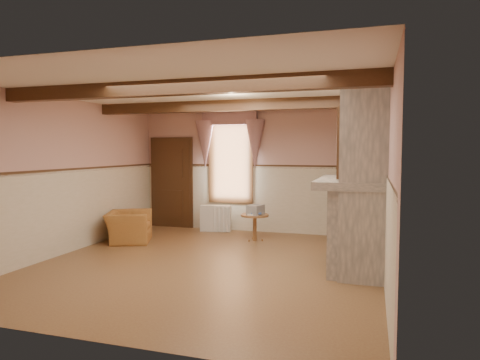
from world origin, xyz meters
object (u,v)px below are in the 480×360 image
(side_table, at_px, (255,227))
(bowl, at_px, (353,175))
(radiator, at_px, (216,218))
(oil_lamp, at_px, (354,169))
(armchair, at_px, (129,227))
(mantel_clock, at_px, (355,170))

(side_table, relative_size, bowl, 1.58)
(radiator, distance_m, oil_lamp, 3.82)
(armchair, relative_size, oil_lamp, 3.40)
(armchair, distance_m, radiator, 2.04)
(side_table, xyz_separation_m, oil_lamp, (2.00, -1.07, 1.29))
(radiator, bearing_deg, oil_lamp, -37.83)
(oil_lamp, bearing_deg, armchair, 177.22)
(mantel_clock, xyz_separation_m, oil_lamp, (0.00, -0.49, 0.04))
(armchair, bearing_deg, side_table, -93.07)
(side_table, distance_m, mantel_clock, 2.42)
(armchair, xyz_separation_m, oil_lamp, (4.43, -0.21, 1.25))
(mantel_clock, bearing_deg, armchair, -176.43)
(oil_lamp, bearing_deg, side_table, 151.89)
(armchair, relative_size, side_table, 1.65)
(armchair, xyz_separation_m, radiator, (1.30, 1.57, -0.01))
(armchair, distance_m, bowl, 4.60)
(side_table, distance_m, oil_lamp, 2.60)
(side_table, height_order, radiator, radiator)
(side_table, bearing_deg, bowl, -33.62)
(armchair, bearing_deg, oil_lamp, -115.14)
(mantel_clock, bearing_deg, bowl, -90.00)
(radiator, height_order, mantel_clock, mantel_clock)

